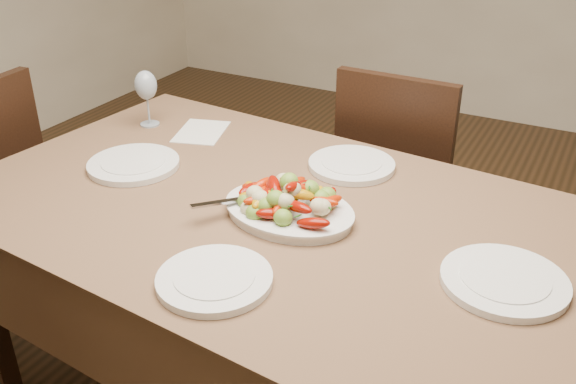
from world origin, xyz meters
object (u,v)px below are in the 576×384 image
Objects in this scene: serving_platter at (289,212)px; plate_left at (134,164)px; plate_far at (352,165)px; plate_right at (504,281)px; plate_near at (214,280)px; chair_far at (405,183)px; wine_glass at (147,97)px; dining_table at (288,326)px.

serving_platter reaches higher than plate_left.
plate_right is at bearing -36.33° from plate_far.
plate_left is 0.99× the size of plate_right.
chair_far is at bearing 87.49° from plate_near.
wine_glass reaches higher than plate_left.
plate_left is at bearing 145.34° from plate_near.
wine_glass is at bearing -178.99° from plate_far.
plate_right reaches higher than dining_table.
plate_left is 0.35m from wine_glass.
plate_near is (-0.05, -1.20, 0.29)m from chair_far.
plate_right is at bearing -4.28° from plate_left.
dining_table is 0.39m from serving_platter.
wine_glass reaches higher than dining_table.
plate_far is 1.26× the size of wine_glass.
plate_right and plate_near have the same top height.
chair_far reaches higher than serving_platter.
plate_right is at bearing -4.26° from serving_platter.
chair_far is 1.08m from plate_right.
plate_left is 1.33× the size of wine_glass.
dining_table is 7.16× the size of plate_near.
wine_glass is at bearing 120.78° from plate_left.
plate_far is (0.03, 0.34, -0.00)m from serving_platter.
chair_far is 1.06m from plate_left.
plate_right is (0.51, -0.91, 0.29)m from chair_far.
plate_right is 1.33m from wine_glass.
dining_table is at bearing -23.95° from wine_glass.
wine_glass is at bearing 155.35° from serving_platter.
wine_glass is (-0.71, 0.32, 0.48)m from dining_table.
dining_table is 0.69m from plate_right.
dining_table is 0.66m from plate_left.
chair_far is at bearing 119.28° from plate_right.
chair_far is at bearing 87.00° from serving_platter.
chair_far is at bearing 34.84° from wine_glass.
plate_right is at bearing 120.35° from chair_far.
serving_platter is 0.35m from plate_far.
plate_near is at bearing -152.48° from plate_right.
chair_far is 3.44× the size of plate_right.
plate_right is (0.55, -0.04, -0.00)m from serving_platter.
plate_near is at bearing -89.39° from dining_table.
plate_left is 0.65m from plate_far.
plate_left is (-0.54, 0.03, 0.39)m from dining_table.
wine_glass reaches higher than serving_platter.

